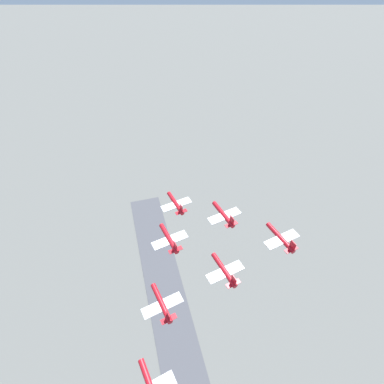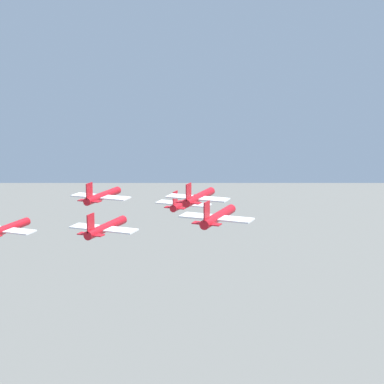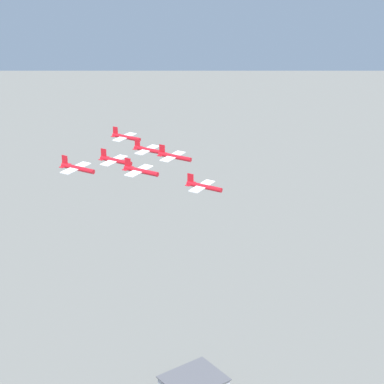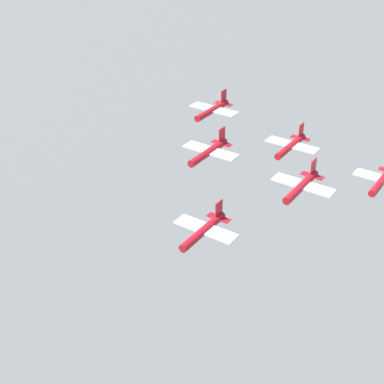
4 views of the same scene
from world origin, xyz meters
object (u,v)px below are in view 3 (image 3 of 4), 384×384
at_px(jet_1, 174,156).
at_px(jet_5, 77,168).
at_px(jet_2, 140,171).
at_px(jet_6, 125,137).
at_px(jet_3, 148,150).
at_px(jet_0, 203,186).
at_px(jet_4, 115,160).

xyz_separation_m(jet_1, jet_5, (-26.42, 2.93, 1.69)).
bearing_deg(jet_5, jet_1, 150.46).
bearing_deg(jet_2, jet_6, -139.64).
xyz_separation_m(jet_3, jet_6, (1.92, 15.08, -0.56)).
relative_size(jet_0, jet_3, 1.00).
bearing_deg(jet_0, jet_1, -120.47).
bearing_deg(jet_4, jet_6, -150.46).
relative_size(jet_1, jet_4, 1.00).
height_order(jet_4, jet_5, jet_5).
relative_size(jet_1, jet_3, 1.00).
xyz_separation_m(jet_2, jet_5, (-12.25, 9.00, 0.68)).
xyz_separation_m(jet_1, jet_6, (3.83, 30.17, -3.28)).
distance_m(jet_1, jet_4, 15.25).
relative_size(jet_2, jet_4, 1.00).
height_order(jet_2, jet_6, jet_2).
distance_m(jet_3, jet_4, 15.50).
distance_m(jet_0, jet_5, 30.78).
height_order(jet_3, jet_6, jet_3).
height_order(jet_1, jet_4, jet_1).
bearing_deg(jet_0, jet_3, -120.47).
xyz_separation_m(jet_0, jet_1, (1.92, 15.08, 3.03)).
xyz_separation_m(jet_4, jet_5, (-14.17, -6.08, 2.79)).
distance_m(jet_4, jet_6, 26.67).
height_order(jet_1, jet_5, jet_5).
height_order(jet_3, jet_4, jet_4).
bearing_deg(jet_6, jet_4, 29.54).
xyz_separation_m(jet_1, jet_4, (-12.25, 9.00, -1.10)).
relative_size(jet_0, jet_1, 1.00).
bearing_deg(jet_5, jet_2, 120.47).
height_order(jet_0, jet_6, jet_0).
bearing_deg(jet_2, jet_4, -120.47).
distance_m(jet_1, jet_5, 26.64).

